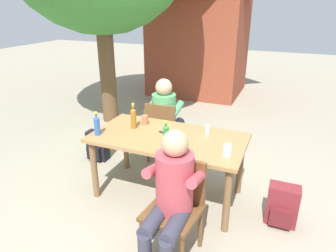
{
  "coord_description": "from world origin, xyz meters",
  "views": [
    {
      "loc": [
        1.14,
        -2.77,
        2.1
      ],
      "look_at": [
        0.0,
        0.0,
        0.87
      ],
      "focal_mm": 32.3,
      "sensor_mm": 36.0,
      "label": 1
    }
  ],
  "objects_px": {
    "dining_table": "(168,144)",
    "bottle_olive": "(175,144)",
    "bottle_blue": "(97,125)",
    "table_knife": "(166,134)",
    "cup_steel": "(208,129)",
    "chair_far_left": "(163,129)",
    "chair_near_right": "(177,202)",
    "cup_white": "(227,150)",
    "person_in_white_shirt": "(166,115)",
    "backpack_by_far_side": "(97,146)",
    "backpack_by_near_side": "(282,206)",
    "cup_terracotta": "(145,120)",
    "person_in_plaid_shirt": "(171,193)",
    "bottle_amber": "(133,118)",
    "bottle_green": "(166,134)",
    "brick_kiosk": "(199,32)"
  },
  "relations": [
    {
      "from": "backpack_by_far_side",
      "to": "backpack_by_near_side",
      "type": "bearing_deg",
      "value": -9.85
    },
    {
      "from": "bottle_blue",
      "to": "cup_white",
      "type": "distance_m",
      "value": 1.42
    },
    {
      "from": "cup_steel",
      "to": "table_knife",
      "type": "height_order",
      "value": "cup_steel"
    },
    {
      "from": "dining_table",
      "to": "bottle_olive",
      "type": "distance_m",
      "value": 0.46
    },
    {
      "from": "bottle_amber",
      "to": "table_knife",
      "type": "bearing_deg",
      "value": -2.96
    },
    {
      "from": "bottle_amber",
      "to": "bottle_olive",
      "type": "height_order",
      "value": "bottle_amber"
    },
    {
      "from": "cup_white",
      "to": "brick_kiosk",
      "type": "height_order",
      "value": "brick_kiosk"
    },
    {
      "from": "person_in_white_shirt",
      "to": "backpack_by_far_side",
      "type": "bearing_deg",
      "value": -153.78
    },
    {
      "from": "cup_white",
      "to": "backpack_by_near_side",
      "type": "distance_m",
      "value": 0.84
    },
    {
      "from": "person_in_plaid_shirt",
      "to": "brick_kiosk",
      "type": "height_order",
      "value": "brick_kiosk"
    },
    {
      "from": "person_in_white_shirt",
      "to": "cup_steel",
      "type": "bearing_deg",
      "value": -38.12
    },
    {
      "from": "person_in_plaid_shirt",
      "to": "bottle_green",
      "type": "distance_m",
      "value": 0.79
    },
    {
      "from": "person_in_white_shirt",
      "to": "bottle_blue",
      "type": "relative_size",
      "value": 4.4
    },
    {
      "from": "chair_near_right",
      "to": "cup_white",
      "type": "bearing_deg",
      "value": 60.48
    },
    {
      "from": "bottle_olive",
      "to": "cup_steel",
      "type": "relative_size",
      "value": 2.66
    },
    {
      "from": "cup_white",
      "to": "backpack_by_near_side",
      "type": "relative_size",
      "value": 0.27
    },
    {
      "from": "bottle_green",
      "to": "cup_white",
      "type": "height_order",
      "value": "bottle_green"
    },
    {
      "from": "dining_table",
      "to": "bottle_blue",
      "type": "bearing_deg",
      "value": -160.39
    },
    {
      "from": "table_knife",
      "to": "backpack_by_near_side",
      "type": "distance_m",
      "value": 1.4
    },
    {
      "from": "person_in_plaid_shirt",
      "to": "person_in_white_shirt",
      "type": "bearing_deg",
      "value": 113.99
    },
    {
      "from": "dining_table",
      "to": "backpack_by_far_side",
      "type": "relative_size",
      "value": 3.95
    },
    {
      "from": "person_in_plaid_shirt",
      "to": "brick_kiosk",
      "type": "distance_m",
      "value": 5.48
    },
    {
      "from": "bottle_blue",
      "to": "dining_table",
      "type": "bearing_deg",
      "value": 19.61
    },
    {
      "from": "cup_steel",
      "to": "cup_white",
      "type": "distance_m",
      "value": 0.55
    },
    {
      "from": "cup_steel",
      "to": "backpack_by_near_side",
      "type": "height_order",
      "value": "cup_steel"
    },
    {
      "from": "cup_white",
      "to": "backpack_by_near_side",
      "type": "height_order",
      "value": "cup_white"
    },
    {
      "from": "bottle_blue",
      "to": "brick_kiosk",
      "type": "xyz_separation_m",
      "value": [
        -0.29,
        4.66,
        0.58
      ]
    },
    {
      "from": "chair_near_right",
      "to": "cup_steel",
      "type": "xyz_separation_m",
      "value": [
        -0.01,
        0.99,
        0.3
      ]
    },
    {
      "from": "bottle_amber",
      "to": "brick_kiosk",
      "type": "relative_size",
      "value": 0.11
    },
    {
      "from": "person_in_plaid_shirt",
      "to": "bottle_amber",
      "type": "bearing_deg",
      "value": 132.5
    },
    {
      "from": "chair_near_right",
      "to": "person_in_white_shirt",
      "type": "height_order",
      "value": "person_in_white_shirt"
    },
    {
      "from": "cup_steel",
      "to": "cup_terracotta",
      "type": "height_order",
      "value": "cup_terracotta"
    },
    {
      "from": "chair_far_left",
      "to": "backpack_by_near_side",
      "type": "bearing_deg",
      "value": -25.06
    },
    {
      "from": "bottle_blue",
      "to": "chair_near_right",
      "type": "bearing_deg",
      "value": -23.07
    },
    {
      "from": "person_in_plaid_shirt",
      "to": "cup_white",
      "type": "height_order",
      "value": "person_in_plaid_shirt"
    },
    {
      "from": "chair_far_left",
      "to": "backpack_by_far_side",
      "type": "relative_size",
      "value": 2.07
    },
    {
      "from": "bottle_olive",
      "to": "cup_white",
      "type": "bearing_deg",
      "value": 18.41
    },
    {
      "from": "bottle_olive",
      "to": "brick_kiosk",
      "type": "height_order",
      "value": "brick_kiosk"
    },
    {
      "from": "bottle_blue",
      "to": "bottle_olive",
      "type": "relative_size",
      "value": 1.15
    },
    {
      "from": "cup_steel",
      "to": "backpack_by_far_side",
      "type": "bearing_deg",
      "value": 174.67
    },
    {
      "from": "bottle_olive",
      "to": "brick_kiosk",
      "type": "distance_m",
      "value": 4.95
    },
    {
      "from": "bottle_green",
      "to": "bottle_blue",
      "type": "bearing_deg",
      "value": -172.4
    },
    {
      "from": "chair_far_left",
      "to": "dining_table",
      "type": "bearing_deg",
      "value": -63.15
    },
    {
      "from": "bottle_green",
      "to": "backpack_by_near_side",
      "type": "bearing_deg",
      "value": 6.17
    },
    {
      "from": "bottle_amber",
      "to": "cup_terracotta",
      "type": "height_order",
      "value": "bottle_amber"
    },
    {
      "from": "person_in_white_shirt",
      "to": "backpack_by_near_side",
      "type": "relative_size",
      "value": 2.76
    },
    {
      "from": "chair_near_right",
      "to": "backpack_by_far_side",
      "type": "height_order",
      "value": "chair_near_right"
    },
    {
      "from": "person_in_white_shirt",
      "to": "cup_terracotta",
      "type": "distance_m",
      "value": 0.64
    },
    {
      "from": "bottle_blue",
      "to": "table_knife",
      "type": "distance_m",
      "value": 0.76
    },
    {
      "from": "chair_near_right",
      "to": "person_in_white_shirt",
      "type": "relative_size",
      "value": 0.74
    }
  ]
}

